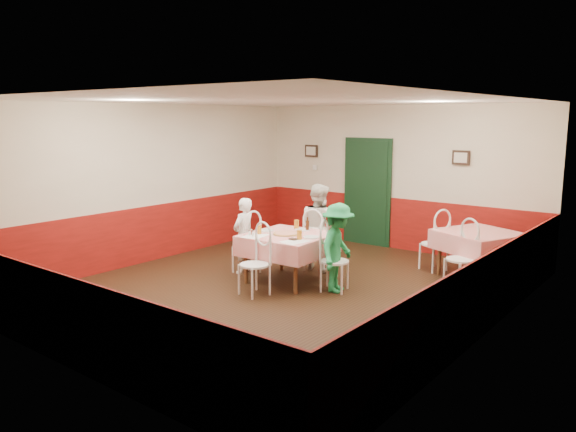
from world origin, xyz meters
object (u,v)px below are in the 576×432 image
Objects in this scene: glass_c at (296,224)px; diner_right at (338,248)px; beer_bottle at (307,225)px; wallet at (293,239)px; pizza at (286,234)px; second_table at (478,255)px; diner_far at (319,227)px; chair_second_b at (460,260)px; chair_near at (254,265)px; diner_left at (244,236)px; glass_a at (259,230)px; glass_b at (299,235)px; chair_second_a at (434,244)px; chair_far at (317,244)px; chair_right at (335,261)px; main_table at (288,258)px; chair_left at (246,246)px.

diner_right is (1.05, -0.38, -0.17)m from glass_c.
beer_bottle reaches higher than wallet.
pizza is 3.67× the size of wallet.
beer_bottle is at bearing -143.36° from second_table.
glass_c is 0.10× the size of diner_far.
second_table is 0.75m from chair_second_b.
chair_near is 1.25m from diner_left.
chair_second_b is 6.33× the size of glass_a.
glass_b is 0.60m from diner_right.
glass_a is at bearing 64.02° from diner_left.
diner_far reaches higher than chair_second_a.
chair_second_b is (0.00, -0.75, 0.08)m from second_table.
glass_c is 0.90m from diner_left.
chair_second_a is (1.57, 1.20, 0.00)m from chair_far.
chair_second_b is 2.54m from wallet.
diner_far is (-2.33, -1.15, 0.36)m from second_table.
diner_far is at bearing -147.07° from chair_second_b.
diner_far reaches higher than glass_a.
chair_right is at bearing -115.56° from chair_second_b.
main_table is at bearing 82.79° from chair_far.
beer_bottle is (-0.77, 0.37, 0.41)m from chair_right.
second_table is 3.67m from chair_near.
diner_right is (0.90, 0.04, 0.29)m from main_table.
second_table is (2.28, 2.05, 0.00)m from main_table.
chair_left is at bearing -25.57° from chair_second_a.
diner_right is at bearing -124.62° from second_table.
chair_second_a is 2.23× the size of pizza.
chair_left is 1.27m from diner_far.
diner_right reaches higher than wallet.
diner_far reaches higher than diner_left.
chair_second_b is 3.10m from glass_a.
glass_a is (0.48, -0.22, 0.38)m from chair_left.
chair_near is (0.08, -1.70, 0.00)m from chair_far.
chair_right and chair_second_b have the same top height.
chair_right is 1.00× the size of chair_second_a.
chair_left is 1.20m from chair_far.
pizza is 2.86× the size of glass_b.
diner_far is (-0.36, 1.18, -0.04)m from wallet.
pizza is (-0.86, -0.07, 0.32)m from chair_right.
main_table is 1.36× the size of chair_second_b.
glass_a is at bearing -107.39° from glass_c.
beer_bottle is 1.85× the size of wallet.
second_table is 2.47m from chair_right.
glass_b is at bearing -28.24° from main_table.
second_table is 3.12m from pizza.
wallet is (-1.22, -2.33, 0.32)m from chair_second_a.
chair_far is 0.59m from glass_c.
wallet is (0.31, -0.28, 0.40)m from main_table.
chair_far is 1.00× the size of chair_second_b.
pizza is 0.90m from diner_left.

